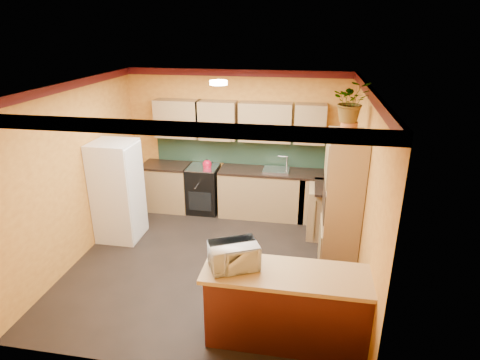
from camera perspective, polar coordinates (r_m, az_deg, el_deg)
name	(u,v)px	position (r m, az deg, el deg)	size (l,w,h in m)	color
room_shell	(216,127)	(5.77, -3.47, 7.60)	(4.24, 4.24, 2.72)	black
base_cabinets_back	(235,192)	(7.71, -0.70, -1.71)	(3.65, 0.60, 0.88)	tan
countertop_back	(235,169)	(7.54, -0.72, 1.51)	(3.65, 0.62, 0.04)	black
stove	(204,189)	(7.83, -5.20, -1.29)	(0.58, 0.58, 0.91)	black
kettle	(207,164)	(7.57, -4.70, 2.33)	(0.17, 0.17, 0.18)	red
sink	(276,170)	(7.43, 5.17, 1.41)	(0.48, 0.40, 0.03)	silver
base_cabinets_right	(331,213)	(7.06, 12.84, -4.55)	(0.60, 0.80, 0.88)	tan
countertop_right	(333,188)	(6.87, 13.15, -1.09)	(0.62, 0.80, 0.04)	black
fridge	(118,191)	(6.99, -17.02, -1.53)	(0.68, 0.66, 1.70)	white
pantry	(341,207)	(5.82, 14.20, -3.76)	(0.48, 0.90, 2.10)	tan
fern_pot	(349,128)	(5.50, 15.22, 7.20)	(0.22, 0.22, 0.16)	#A25727
fern	(351,101)	(5.43, 15.58, 10.74)	(0.48, 0.42, 0.53)	tan
breakfast_bar	(287,309)	(4.79, 6.73, -17.78)	(1.80, 0.55, 0.88)	#542113
bar_top	(289,274)	(4.52, 6.98, -13.19)	(1.90, 0.65, 0.05)	tan
microwave	(234,256)	(4.48, -0.91, -10.71)	(0.53, 0.36, 0.29)	white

